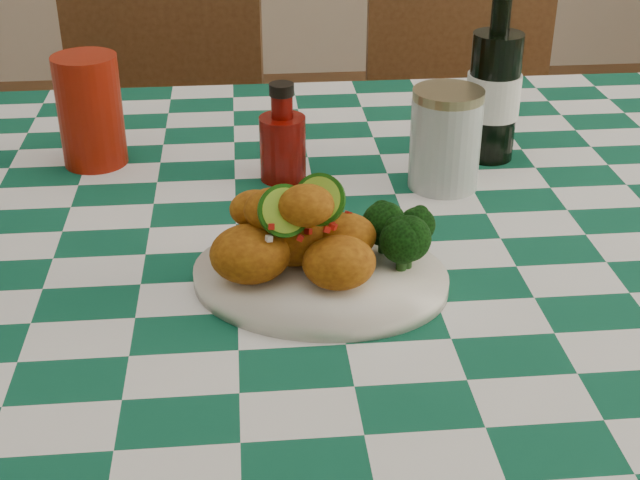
{
  "coord_description": "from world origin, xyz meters",
  "views": [
    {
      "loc": [
        -0.09,
        -0.95,
        1.28
      ],
      "look_at": [
        -0.01,
        -0.15,
        0.84
      ],
      "focal_mm": 50.0,
      "sensor_mm": 36.0,
      "label": 1
    }
  ],
  "objects_px": {
    "red_tumbler": "(90,111)",
    "wooden_chair_left": "(156,195)",
    "dining_table": "(321,466)",
    "fried_chicken_pile": "(306,229)",
    "ketchup_bottle": "(282,132)",
    "wooden_chair_right": "(463,209)",
    "beer_bottle": "(495,72)",
    "mason_jar": "(445,139)",
    "plate": "(320,278)"
  },
  "relations": [
    {
      "from": "dining_table",
      "to": "red_tumbler",
      "type": "bearing_deg",
      "value": 145.19
    },
    {
      "from": "fried_chicken_pile",
      "to": "ketchup_bottle",
      "type": "distance_m",
      "value": 0.28
    },
    {
      "from": "plate",
      "to": "beer_bottle",
      "type": "distance_m",
      "value": 0.43
    },
    {
      "from": "mason_jar",
      "to": "plate",
      "type": "bearing_deg",
      "value": -127.82
    },
    {
      "from": "fried_chicken_pile",
      "to": "ketchup_bottle",
      "type": "relative_size",
      "value": 1.2
    },
    {
      "from": "fried_chicken_pile",
      "to": "wooden_chair_left",
      "type": "relative_size",
      "value": 0.17
    },
    {
      "from": "ketchup_bottle",
      "to": "beer_bottle",
      "type": "bearing_deg",
      "value": 9.13
    },
    {
      "from": "plate",
      "to": "mason_jar",
      "type": "distance_m",
      "value": 0.3
    },
    {
      "from": "fried_chicken_pile",
      "to": "wooden_chair_left",
      "type": "xyz_separation_m",
      "value": [
        -0.25,
        0.91,
        -0.39
      ]
    },
    {
      "from": "red_tumbler",
      "to": "wooden_chair_right",
      "type": "bearing_deg",
      "value": 37.31
    },
    {
      "from": "ketchup_bottle",
      "to": "wooden_chair_left",
      "type": "bearing_deg",
      "value": 110.56
    },
    {
      "from": "plate",
      "to": "ketchup_bottle",
      "type": "xyz_separation_m",
      "value": [
        -0.02,
        0.28,
        0.06
      ]
    },
    {
      "from": "plate",
      "to": "wooden_chair_left",
      "type": "height_order",
      "value": "wooden_chair_left"
    },
    {
      "from": "fried_chicken_pile",
      "to": "ketchup_bottle",
      "type": "xyz_separation_m",
      "value": [
        -0.01,
        0.28,
        -0.0
      ]
    },
    {
      "from": "dining_table",
      "to": "fried_chicken_pile",
      "type": "distance_m",
      "value": 0.49
    },
    {
      "from": "mason_jar",
      "to": "dining_table",
      "type": "bearing_deg",
      "value": -153.05
    },
    {
      "from": "red_tumbler",
      "to": "mason_jar",
      "type": "bearing_deg",
      "value": -14.37
    },
    {
      "from": "dining_table",
      "to": "fried_chicken_pile",
      "type": "bearing_deg",
      "value": -101.17
    },
    {
      "from": "mason_jar",
      "to": "wooden_chair_right",
      "type": "bearing_deg",
      "value": 71.98
    },
    {
      "from": "plate",
      "to": "ketchup_bottle",
      "type": "distance_m",
      "value": 0.28
    },
    {
      "from": "plate",
      "to": "fried_chicken_pile",
      "type": "height_order",
      "value": "fried_chicken_pile"
    },
    {
      "from": "ketchup_bottle",
      "to": "wooden_chair_left",
      "type": "height_order",
      "value": "wooden_chair_left"
    },
    {
      "from": "red_tumbler",
      "to": "wooden_chair_left",
      "type": "distance_m",
      "value": 0.69
    },
    {
      "from": "red_tumbler",
      "to": "plate",
      "type": "bearing_deg",
      "value": -51.81
    },
    {
      "from": "fried_chicken_pile",
      "to": "beer_bottle",
      "type": "distance_m",
      "value": 0.43
    },
    {
      "from": "dining_table",
      "to": "fried_chicken_pile",
      "type": "xyz_separation_m",
      "value": [
        -0.03,
        -0.15,
        0.46
      ]
    },
    {
      "from": "plate",
      "to": "fried_chicken_pile",
      "type": "relative_size",
      "value": 1.73
    },
    {
      "from": "dining_table",
      "to": "ketchup_bottle",
      "type": "distance_m",
      "value": 0.48
    },
    {
      "from": "plate",
      "to": "wooden_chair_right",
      "type": "relative_size",
      "value": 0.31
    },
    {
      "from": "dining_table",
      "to": "beer_bottle",
      "type": "bearing_deg",
      "value": 34.64
    },
    {
      "from": "ketchup_bottle",
      "to": "plate",
      "type": "bearing_deg",
      "value": -85.19
    },
    {
      "from": "ketchup_bottle",
      "to": "wooden_chair_right",
      "type": "xyz_separation_m",
      "value": [
        0.41,
        0.58,
        -0.42
      ]
    },
    {
      "from": "wooden_chair_left",
      "to": "ketchup_bottle",
      "type": "bearing_deg",
      "value": -62.26
    },
    {
      "from": "fried_chicken_pile",
      "to": "ketchup_bottle",
      "type": "bearing_deg",
      "value": 91.73
    },
    {
      "from": "plate",
      "to": "wooden_chair_left",
      "type": "distance_m",
      "value": 1.01
    },
    {
      "from": "dining_table",
      "to": "wooden_chair_right",
      "type": "bearing_deg",
      "value": 62.38
    },
    {
      "from": "wooden_chair_right",
      "to": "ketchup_bottle",
      "type": "bearing_deg",
      "value": -121.94
    },
    {
      "from": "wooden_chair_right",
      "to": "mason_jar",
      "type": "bearing_deg",
      "value": -104.86
    },
    {
      "from": "dining_table",
      "to": "plate",
      "type": "xyz_separation_m",
      "value": [
        -0.01,
        -0.15,
        0.4
      ]
    },
    {
      "from": "wooden_chair_left",
      "to": "red_tumbler",
      "type": "bearing_deg",
      "value": -84.43
    },
    {
      "from": "ketchup_bottle",
      "to": "mason_jar",
      "type": "relative_size",
      "value": 1.0
    },
    {
      "from": "beer_bottle",
      "to": "wooden_chair_left",
      "type": "xyz_separation_m",
      "value": [
        -0.53,
        0.59,
        -0.44
      ]
    },
    {
      "from": "wooden_chair_right",
      "to": "beer_bottle",
      "type": "bearing_deg",
      "value": -99.41
    },
    {
      "from": "dining_table",
      "to": "fried_chicken_pile",
      "type": "relative_size",
      "value": 10.58
    },
    {
      "from": "ketchup_bottle",
      "to": "dining_table",
      "type": "bearing_deg",
      "value": -73.38
    },
    {
      "from": "dining_table",
      "to": "plate",
      "type": "distance_m",
      "value": 0.43
    },
    {
      "from": "mason_jar",
      "to": "wooden_chair_right",
      "type": "relative_size",
      "value": 0.15
    },
    {
      "from": "fried_chicken_pile",
      "to": "plate",
      "type": "bearing_deg",
      "value": 0.0
    },
    {
      "from": "beer_bottle",
      "to": "wooden_chair_right",
      "type": "height_order",
      "value": "beer_bottle"
    },
    {
      "from": "beer_bottle",
      "to": "ketchup_bottle",
      "type": "bearing_deg",
      "value": -170.87
    }
  ]
}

